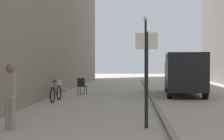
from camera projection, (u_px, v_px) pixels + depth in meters
The scene contains 9 objects.
ground_plane at pixel (119, 100), 14.87m from camera, with size 80.00×80.00×0.00m, color #A8A093.
kerb_strip at pixel (153, 99), 14.77m from camera, with size 0.16×40.00×0.12m, color gray.
pedestrian_main_foreground at pixel (10, 92), 8.22m from camera, with size 0.34×0.23×1.73m.
delivery_van at pixel (184, 73), 17.37m from camera, with size 2.33×5.55×2.30m.
street_sign_post at pixel (146, 71), 8.42m from camera, with size 0.60×0.13×2.60m.
lamp_post at pixel (146, 48), 20.01m from camera, with size 0.28×0.28×4.76m.
bicycle_leaning at pixel (56, 93), 14.31m from camera, with size 0.11×1.77×0.98m.
cafe_chair_near_window at pixel (61, 87), 15.92m from camera, with size 0.52×0.52×0.94m.
cafe_chair_by_doorway at pixel (82, 85), 17.52m from camera, with size 0.52×0.52×0.94m.
Camera 1 is at (0.66, -2.83, 1.74)m, focal length 50.21 mm.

